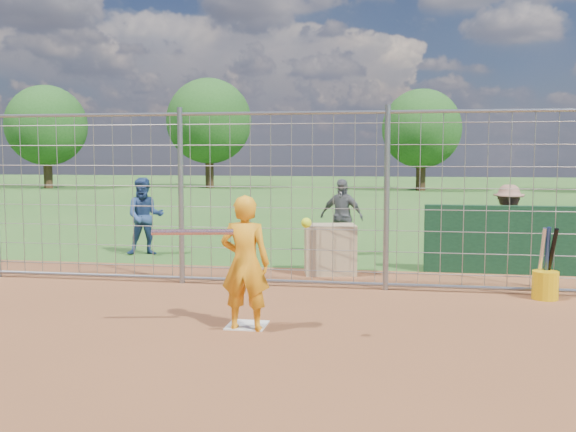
% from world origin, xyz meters
% --- Properties ---
extents(ground, '(100.00, 100.00, 0.00)m').
position_xyz_m(ground, '(0.00, 0.00, 0.00)').
color(ground, '#2D591E').
rests_on(ground, ground).
extents(infield_dirt, '(18.00, 18.00, 0.00)m').
position_xyz_m(infield_dirt, '(0.00, -3.00, 0.01)').
color(infield_dirt, brown).
rests_on(infield_dirt, ground).
extents(home_plate, '(0.43, 0.43, 0.02)m').
position_xyz_m(home_plate, '(0.00, -0.20, 0.01)').
color(home_plate, silver).
rests_on(home_plate, ground).
extents(dugout_wall, '(2.60, 0.20, 1.10)m').
position_xyz_m(dugout_wall, '(3.40, 3.60, 0.55)').
color(dugout_wall, '#11381E').
rests_on(dugout_wall, ground).
extents(batter, '(0.54, 0.36, 1.48)m').
position_xyz_m(batter, '(0.02, -0.35, 0.74)').
color(batter, orange).
rests_on(batter, ground).
extents(bystander_a, '(0.86, 0.76, 1.48)m').
position_xyz_m(bystander_a, '(-3.08, 4.51, 0.74)').
color(bystander_a, navy).
rests_on(bystander_a, ground).
extents(bystander_b, '(0.92, 0.59, 1.46)m').
position_xyz_m(bystander_b, '(0.62, 5.11, 0.73)').
color(bystander_b, '#58595D').
rests_on(bystander_b, ground).
extents(bystander_c, '(0.96, 0.61, 1.41)m').
position_xyz_m(bystander_c, '(3.51, 4.20, 0.71)').
color(bystander_c, '#92614F').
rests_on(bystander_c, ground).
extents(equipment_bin, '(0.89, 0.70, 0.80)m').
position_xyz_m(equipment_bin, '(0.60, 3.10, 0.40)').
color(equipment_bin, tan).
rests_on(equipment_bin, ground).
extents(equipment_in_play, '(1.70, 0.26, 0.21)m').
position_xyz_m(equipment_in_play, '(-0.19, -0.61, 1.13)').
color(equipment_in_play, silver).
rests_on(equipment_in_play, ground).
extents(bucket_with_bats, '(0.34, 0.38, 0.97)m').
position_xyz_m(bucket_with_bats, '(3.60, 1.76, 0.25)').
color(bucket_with_bats, '#E1A80B').
rests_on(bucket_with_bats, ground).
extents(backstop_fence, '(9.08, 0.08, 2.60)m').
position_xyz_m(backstop_fence, '(0.00, 2.00, 1.26)').
color(backstop_fence, gray).
rests_on(backstop_fence, ground).
extents(tree_line, '(44.66, 6.72, 6.48)m').
position_xyz_m(tree_line, '(3.13, 28.13, 3.71)').
color(tree_line, '#3F2B19').
rests_on(tree_line, ground).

